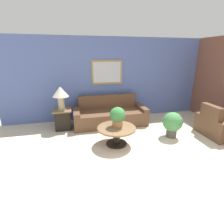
% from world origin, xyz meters
% --- Properties ---
extents(ground_plane, '(20.00, 20.00, 0.00)m').
position_xyz_m(ground_plane, '(0.00, 0.00, 0.00)').
color(ground_plane, beige).
extents(wall_back, '(7.57, 0.09, 2.60)m').
position_xyz_m(wall_back, '(-0.01, 3.25, 1.31)').
color(wall_back, '#5166A8').
rests_on(wall_back, ground_plane).
extents(couch_main, '(2.21, 0.92, 0.85)m').
position_xyz_m(couch_main, '(-0.53, 2.65, 0.27)').
color(couch_main, brown).
rests_on(couch_main, ground_plane).
extents(armchair, '(0.92, 1.02, 0.85)m').
position_xyz_m(armchair, '(2.13, 1.15, 0.27)').
color(armchair, brown).
rests_on(armchair, ground_plane).
extents(coffee_table, '(0.91, 0.91, 0.44)m').
position_xyz_m(coffee_table, '(-0.67, 1.30, 0.32)').
color(coffee_table, black).
rests_on(coffee_table, ground_plane).
extents(side_table, '(0.51, 0.51, 0.58)m').
position_xyz_m(side_table, '(-1.94, 2.58, 0.30)').
color(side_table, black).
rests_on(side_table, ground_plane).
extents(table_lamp, '(0.44, 0.44, 0.66)m').
position_xyz_m(table_lamp, '(-1.94, 2.58, 1.03)').
color(table_lamp, tan).
rests_on(table_lamp, side_table).
extents(potted_plant_on_table, '(0.37, 0.37, 0.48)m').
position_xyz_m(potted_plant_on_table, '(-0.64, 1.34, 0.70)').
color(potted_plant_on_table, '#9E6B42').
rests_on(potted_plant_on_table, coffee_table).
extents(potted_plant_floor, '(0.51, 0.51, 0.67)m').
position_xyz_m(potted_plant_floor, '(0.84, 1.36, 0.38)').
color(potted_plant_floor, '#4C4742').
rests_on(potted_plant_floor, ground_plane).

